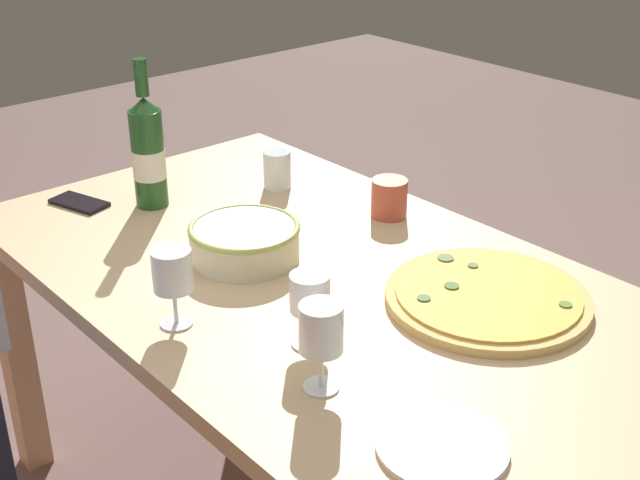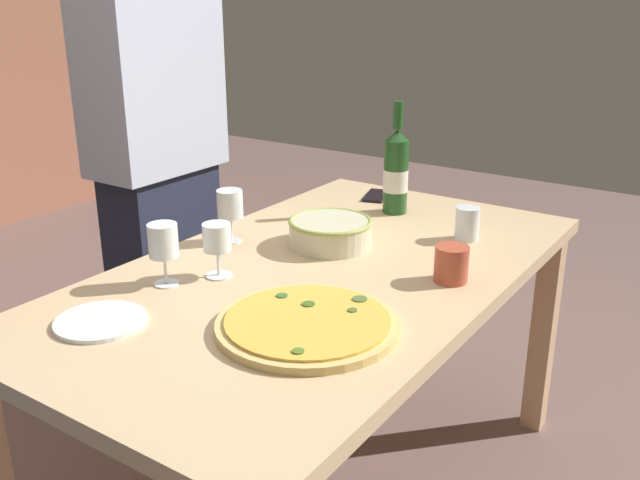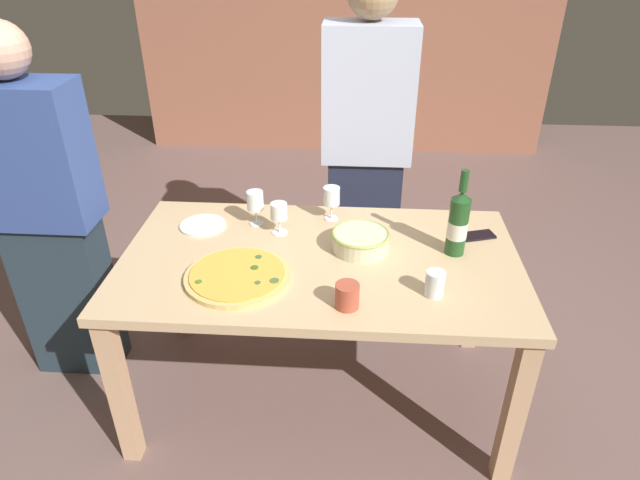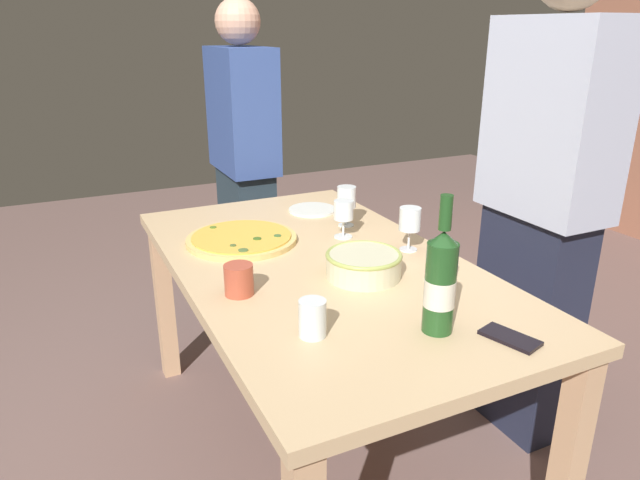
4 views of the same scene
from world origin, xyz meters
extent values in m
plane|color=#745954|center=(0.00, 0.00, 0.00)|extent=(8.00, 8.00, 0.00)
cube|color=#D3B082|center=(0.00, 0.00, 0.73)|extent=(1.60, 0.90, 0.04)
cube|color=tan|center=(-0.74, -0.40, 0.35)|extent=(0.07, 0.07, 0.71)
cube|color=tan|center=(-0.74, 0.40, 0.35)|extent=(0.07, 0.07, 0.71)
cube|color=tan|center=(0.74, 0.40, 0.35)|extent=(0.07, 0.07, 0.71)
cylinder|color=#DEBB6C|center=(-0.30, -0.17, 0.76)|extent=(0.40, 0.40, 0.02)
cylinder|color=gold|center=(-0.30, -0.17, 0.77)|extent=(0.36, 0.36, 0.01)
cylinder|color=#3F6321|center=(-0.24, -0.13, 0.78)|extent=(0.03, 0.03, 0.00)
cylinder|color=#506A35|center=(-0.15, -0.21, 0.78)|extent=(0.03, 0.03, 0.00)
cylinder|color=#4D642E|center=(-0.21, -0.23, 0.78)|extent=(0.02, 0.02, 0.00)
cylinder|color=#416833|center=(-0.24, -0.06, 0.78)|extent=(0.03, 0.03, 0.00)
cylinder|color=#527424|center=(-0.43, -0.24, 0.78)|extent=(0.02, 0.02, 0.00)
cylinder|color=beige|center=(0.16, 0.07, 0.79)|extent=(0.23, 0.23, 0.08)
torus|color=#A5B359|center=(0.16, 0.07, 0.82)|extent=(0.24, 0.24, 0.01)
cylinder|color=#1F4B1F|center=(0.54, 0.07, 0.87)|extent=(0.08, 0.08, 0.24)
cone|color=#1F4B1F|center=(0.54, 0.07, 1.00)|extent=(0.08, 0.08, 0.04)
cylinder|color=#1F4B1F|center=(0.54, 0.07, 1.07)|extent=(0.03, 0.03, 0.09)
cylinder|color=silver|center=(0.54, 0.07, 0.86)|extent=(0.08, 0.08, 0.07)
cylinder|color=white|center=(-0.30, 0.26, 0.75)|extent=(0.06, 0.06, 0.00)
cylinder|color=white|center=(-0.30, 0.26, 0.79)|extent=(0.01, 0.01, 0.07)
cylinder|color=white|center=(-0.30, 0.26, 0.87)|extent=(0.07, 0.07, 0.08)
cylinder|color=white|center=(-0.19, 0.19, 0.75)|extent=(0.07, 0.07, 0.00)
cylinder|color=white|center=(-0.19, 0.19, 0.79)|extent=(0.01, 0.01, 0.07)
cylinder|color=white|center=(-0.19, 0.19, 0.86)|extent=(0.07, 0.07, 0.07)
cylinder|color=white|center=(0.03, 0.33, 0.75)|extent=(0.06, 0.06, 0.00)
cylinder|color=white|center=(0.03, 0.33, 0.79)|extent=(0.01, 0.01, 0.07)
cylinder|color=white|center=(0.03, 0.33, 0.86)|extent=(0.07, 0.07, 0.08)
cylinder|color=maroon|center=(0.03, 0.33, 0.84)|extent=(0.06, 0.06, 0.03)
cylinder|color=white|center=(0.43, -0.23, 0.80)|extent=(0.07, 0.07, 0.10)
cylinder|color=#B54D36|center=(0.12, -0.32, 0.80)|extent=(0.09, 0.09, 0.09)
cylinder|color=white|center=(-0.53, 0.22, 0.76)|extent=(0.20, 0.20, 0.01)
cube|color=black|center=(0.66, 0.21, 0.76)|extent=(0.16, 0.11, 0.01)
cube|color=#20253A|center=(0.18, 0.78, 0.43)|extent=(0.37, 0.20, 0.87)
cube|color=silver|center=(0.18, 0.78, 1.19)|extent=(0.44, 0.24, 0.65)
cube|color=#24343E|center=(-1.19, 0.14, 0.40)|extent=(0.38, 0.20, 0.80)
cube|color=#334C90|center=(-1.19, 0.14, 1.10)|extent=(0.45, 0.24, 0.60)
sphere|color=#D5A185|center=(-1.19, 0.14, 1.51)|extent=(0.22, 0.22, 0.22)
camera|label=1|loc=(-1.18, 1.02, 1.59)|focal=48.01mm
camera|label=2|loc=(-1.41, -0.96, 1.45)|focal=39.52mm
camera|label=3|loc=(0.13, -1.87, 1.94)|focal=31.09mm
camera|label=4|loc=(1.60, -0.77, 1.48)|focal=32.51mm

